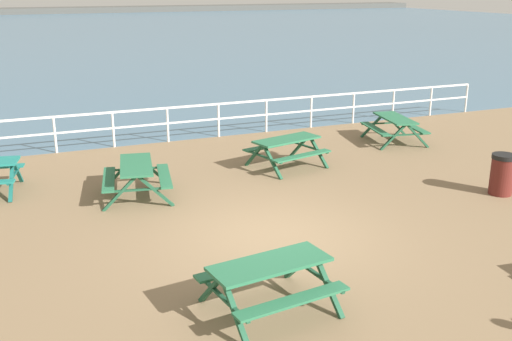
{
  "coord_description": "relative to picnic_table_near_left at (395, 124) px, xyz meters",
  "views": [
    {
      "loc": [
        -4.39,
        -9.72,
        4.65
      ],
      "look_at": [
        0.36,
        1.61,
        0.8
      ],
      "focal_mm": 42.0,
      "sensor_mm": 36.0,
      "label": 1
    }
  ],
  "objects": [
    {
      "name": "picnic_table_near_left",
      "position": [
        0.0,
        0.0,
        0.0
      ],
      "size": [
        1.83,
        2.05,
        0.8
      ],
      "rotation": [
        0.0,
        0.0,
        1.38
      ],
      "color": "#286B47",
      "rests_on": "ground"
    },
    {
      "name": "sea_band",
      "position": [
        -6.35,
        47.72,
        -0.58
      ],
      "size": [
        142.0,
        90.0,
        0.01
      ],
      "primitive_type": "cube",
      "color": "#476B84",
      "rests_on": "ground"
    },
    {
      "name": "picnic_table_far_right",
      "position": [
        -8.27,
        -1.83,
        0.0
      ],
      "size": [
        1.82,
        2.05,
        0.8
      ],
      "rotation": [
        0.0,
        0.0,
        1.38
      ],
      "color": "#286B47",
      "rests_on": "ground"
    },
    {
      "name": "picnic_table_far_left",
      "position": [
        -4.14,
        -1.07,
        0.0
      ],
      "size": [
        2.11,
        1.89,
        0.8
      ],
      "rotation": [
        0.0,
        0.0,
        0.24
      ],
      "color": "#286B47",
      "rests_on": "ground"
    },
    {
      "name": "distant_shoreline",
      "position": [
        -6.35,
        90.72,
        -0.58
      ],
      "size": [
        142.0,
        6.0,
        1.8
      ],
      "primitive_type": "cube",
      "color": "#4C4C47",
      "rests_on": "ground"
    },
    {
      "name": "picnic_table_mid_centre",
      "position": [
        -7.5,
        -7.54,
        0.0
      ],
      "size": [
        1.98,
        1.74,
        0.8
      ],
      "rotation": [
        0.0,
        0.0,
        0.13
      ],
      "color": "#286B47",
      "rests_on": "ground"
    },
    {
      "name": "seaward_railing",
      "position": [
        -6.35,
        2.72,
        0.15
      ],
      "size": [
        23.07,
        0.07,
        1.08
      ],
      "color": "white",
      "rests_on": "ground"
    },
    {
      "name": "ground_plane",
      "position": [
        -6.35,
        -5.03,
        -0.68
      ],
      "size": [
        30.0,
        24.0,
        0.2
      ],
      "primitive_type": "cube",
      "color": "#846B4C"
    },
    {
      "name": "litter_bin",
      "position": [
        -0.51,
        -4.91,
        -0.1
      ],
      "size": [
        0.55,
        0.55,
        0.95
      ],
      "color": "#591E19",
      "rests_on": "ground"
    }
  ]
}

